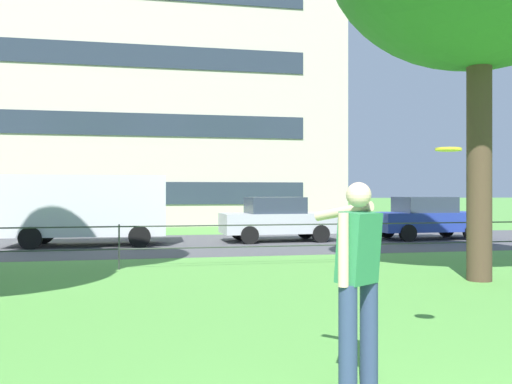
# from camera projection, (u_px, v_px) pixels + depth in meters

# --- Properties ---
(street_strip) EXTENTS (80.00, 7.59, 0.01)m
(street_strip) POSITION_uv_depth(u_px,v_px,m) (207.00, 244.00, 18.16)
(street_strip) COLOR #4C4C51
(street_strip) RESTS_ON ground
(park_fence) EXTENTS (35.82, 0.04, 1.00)m
(park_fence) POSITION_uv_depth(u_px,v_px,m) (233.00, 237.00, 12.62)
(park_fence) COLOR #333833
(park_fence) RESTS_ON ground
(person_thrower) EXTENTS (0.46, 0.86, 1.80)m
(person_thrower) POSITION_uv_depth(u_px,v_px,m) (357.00, 277.00, 4.75)
(person_thrower) COLOR navy
(person_thrower) RESTS_ON ground
(frisbee) EXTENTS (0.37, 0.37, 0.03)m
(frisbee) POSITION_uv_depth(u_px,v_px,m) (448.00, 149.00, 5.74)
(frisbee) COLOR yellow
(panel_van_far_right) EXTENTS (5.05, 2.20, 2.24)m
(panel_van_far_right) POSITION_uv_depth(u_px,v_px,m) (87.00, 206.00, 17.55)
(panel_van_far_right) COLOR silver
(panel_van_far_right) RESTS_ON ground
(car_silver_left) EXTENTS (4.06, 1.93, 1.54)m
(car_silver_left) POSITION_uv_depth(u_px,v_px,m) (278.00, 219.00, 19.07)
(car_silver_left) COLOR #B7BABF
(car_silver_left) RESTS_ON ground
(car_blue_center) EXTENTS (4.04, 1.89, 1.54)m
(car_blue_center) POSITION_uv_depth(u_px,v_px,m) (427.00, 218.00, 19.97)
(car_blue_center) COLOR #233899
(car_blue_center) RESTS_ON ground
(apartment_building_background) EXTENTS (30.92, 10.93, 20.34)m
(apartment_building_background) POSITION_uv_depth(u_px,v_px,m) (56.00, 42.00, 30.77)
(apartment_building_background) COLOR beige
(apartment_building_background) RESTS_ON ground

